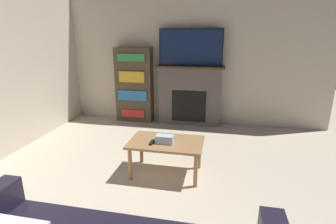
% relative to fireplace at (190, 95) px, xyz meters
% --- Properties ---
extents(wall_back, '(5.68, 0.06, 2.70)m').
position_rel_fireplace_xyz_m(wall_back, '(-0.16, 0.14, 0.75)').
color(wall_back, beige).
rests_on(wall_back, ground_plane).
extents(fireplace, '(1.34, 0.28, 1.19)m').
position_rel_fireplace_xyz_m(fireplace, '(0.00, 0.00, 0.00)').
color(fireplace, '#605651').
rests_on(fireplace, ground_plane).
extents(tv, '(1.22, 0.03, 0.70)m').
position_rel_fireplace_xyz_m(tv, '(0.00, -0.02, 0.94)').
color(tv, black).
rests_on(tv, fireplace).
extents(coffee_table, '(0.95, 0.59, 0.46)m').
position_rel_fireplace_xyz_m(coffee_table, '(-0.03, -2.09, -0.20)').
color(coffee_table, '#A87A4C').
rests_on(coffee_table, ground_plane).
extents(tissue_box, '(0.22, 0.12, 0.10)m').
position_rel_fireplace_xyz_m(tissue_box, '(-0.04, -2.15, -0.09)').
color(tissue_box, silver).
rests_on(tissue_box, coffee_table).
extents(remote_control, '(0.04, 0.15, 0.02)m').
position_rel_fireplace_xyz_m(remote_control, '(-0.20, -2.19, -0.12)').
color(remote_control, black).
rests_on(remote_control, coffee_table).
extents(bookshelf, '(0.76, 0.29, 1.53)m').
position_rel_fireplace_xyz_m(bookshelf, '(-1.16, -0.02, 0.17)').
color(bookshelf, '#4C3D2D').
rests_on(bookshelf, ground_plane).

